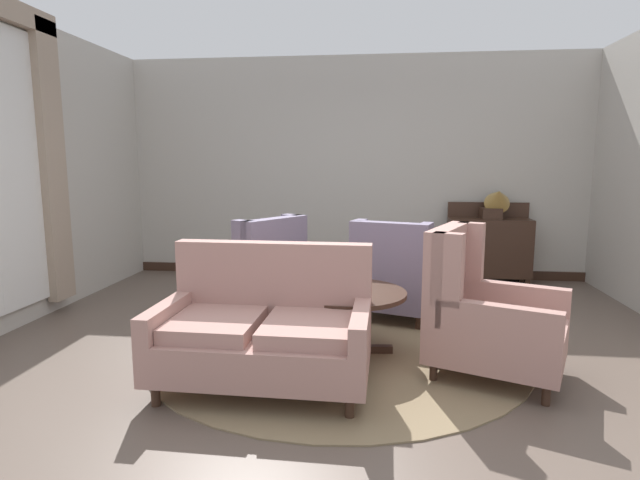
% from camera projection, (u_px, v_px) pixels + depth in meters
% --- Properties ---
extents(ground, '(8.56, 8.56, 0.00)m').
position_uv_depth(ground, '(334.00, 358.00, 4.06)').
color(ground, brown).
extents(wall_back, '(6.27, 0.08, 2.91)m').
position_uv_depth(wall_back, '(354.00, 168.00, 6.82)').
color(wall_back, '#BCB7AD').
rests_on(wall_back, ground).
extents(wall_left, '(0.08, 4.25, 2.91)m').
position_uv_depth(wall_left, '(38.00, 171.00, 5.08)').
color(wall_left, '#BCB7AD').
rests_on(wall_left, ground).
extents(baseboard_back, '(6.11, 0.03, 0.12)m').
position_uv_depth(baseboard_back, '(353.00, 271.00, 6.98)').
color(baseboard_back, '#382319').
rests_on(baseboard_back, ground).
extents(area_rug, '(3.18, 3.18, 0.01)m').
position_uv_depth(area_rug, '(337.00, 344.00, 4.36)').
color(area_rug, '#847051').
rests_on(area_rug, ground).
extents(coffee_table, '(0.93, 0.93, 0.52)m').
position_uv_depth(coffee_table, '(348.00, 302.00, 4.09)').
color(coffee_table, '#382319').
rests_on(coffee_table, ground).
extents(porcelain_vase, '(0.15, 0.15, 0.32)m').
position_uv_depth(porcelain_vase, '(346.00, 274.00, 4.10)').
color(porcelain_vase, beige).
rests_on(porcelain_vase, coffee_table).
extents(settee, '(1.46, 0.86, 0.97)m').
position_uv_depth(settee, '(265.00, 330.00, 3.52)').
color(settee, tan).
rests_on(settee, ground).
extents(armchair_near_window, '(1.12, 1.09, 1.03)m').
position_uv_depth(armchair_near_window, '(257.00, 277.00, 4.97)').
color(armchair_near_window, slate).
rests_on(armchair_near_window, ground).
extents(armchair_foreground_right, '(1.12, 1.05, 1.08)m').
position_uv_depth(armchair_foreground_right, '(484.00, 316.00, 3.69)').
color(armchair_foreground_right, tan).
rests_on(armchair_foreground_right, ground).
extents(armchair_near_sideboard, '(0.96, 1.02, 0.99)m').
position_uv_depth(armchair_near_sideboard, '(396.00, 276.00, 5.02)').
color(armchair_near_sideboard, slate).
rests_on(armchair_near_sideboard, ground).
extents(side_table, '(0.46, 0.46, 0.70)m').
position_uv_depth(side_table, '(436.00, 283.00, 4.80)').
color(side_table, '#382319').
rests_on(side_table, ground).
extents(sideboard, '(1.01, 0.36, 1.03)m').
position_uv_depth(sideboard, '(489.00, 246.00, 6.48)').
color(sideboard, '#382319').
rests_on(sideboard, ground).
extents(gramophone, '(0.36, 0.44, 0.49)m').
position_uv_depth(gramophone, '(496.00, 201.00, 6.30)').
color(gramophone, '#382319').
rests_on(gramophone, sideboard).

